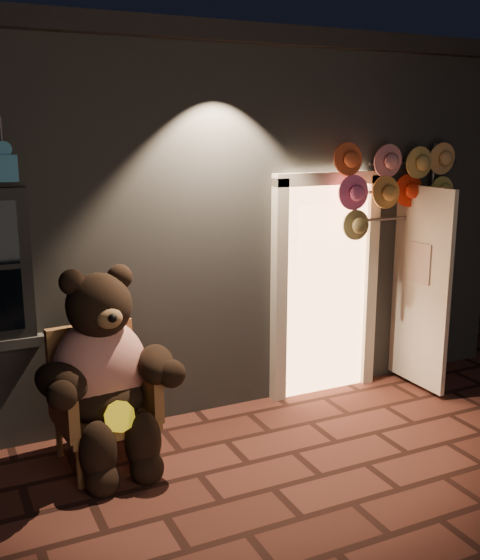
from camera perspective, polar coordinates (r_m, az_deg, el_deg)
ground at (r=5.07m, az=2.90°, el=-17.67°), size 60.00×60.00×0.00m
shop_building at (r=8.13m, az=-10.55°, el=6.79°), size 7.30×5.95×3.51m
wicker_armchair at (r=5.36m, az=-12.04°, el=-9.79°), size 0.78×0.72×1.07m
teddy_bear at (r=5.16m, az=-11.72°, el=-7.94°), size 1.17×0.94×1.62m
hat_rack at (r=6.57m, az=13.42°, el=8.03°), size 1.49×0.22×2.46m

